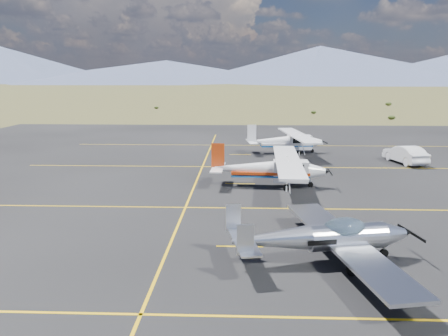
% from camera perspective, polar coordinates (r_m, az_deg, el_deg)
% --- Properties ---
extents(ground, '(1600.00, 1600.00, 0.00)m').
position_cam_1_polar(ground, '(22.33, 9.85, -6.80)').
color(ground, '#383D1C').
rests_on(ground, ground).
extents(apron, '(72.00, 72.00, 0.02)m').
position_cam_1_polar(apron, '(28.99, 8.04, -2.35)').
color(apron, black).
rests_on(apron, ground).
extents(aircraft_low_wing, '(7.13, 9.82, 2.12)m').
position_cam_1_polar(aircraft_low_wing, '(17.47, 13.20, -8.82)').
color(aircraft_low_wing, silver).
rests_on(aircraft_low_wing, apron).
extents(aircraft_cessna, '(6.66, 11.12, 2.81)m').
position_cam_1_polar(aircraft_cessna, '(28.45, 6.06, 0.01)').
color(aircraft_cessna, silver).
rests_on(aircraft_cessna, apron).
extents(aircraft_plain, '(6.44, 10.65, 2.69)m').
position_cam_1_polar(aircraft_plain, '(41.02, 8.14, 3.56)').
color(aircraft_plain, white).
rests_on(aircraft_plain, apron).
extents(sedan, '(2.51, 4.75, 1.49)m').
position_cam_1_polar(sedan, '(38.98, 22.58, 1.66)').
color(sedan, white).
rests_on(sedan, apron).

